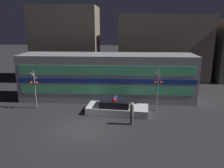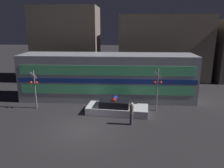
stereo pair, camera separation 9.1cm
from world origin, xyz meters
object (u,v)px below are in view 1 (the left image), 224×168
at_px(train, 107,77).
at_px(crossing_signal_near, 157,87).
at_px(pedestrian, 132,113).
at_px(police_car, 117,107).

xyz_separation_m(train, crossing_signal_near, (4.02, -2.77, -0.12)).
bearing_deg(crossing_signal_near, pedestrian, -128.12).
bearing_deg(police_car, pedestrian, -56.06).
distance_m(train, pedestrian, 5.83).
distance_m(train, police_car, 3.84).
distance_m(train, crossing_signal_near, 4.88).
height_order(train, pedestrian, train).
bearing_deg(police_car, crossing_signal_near, 17.00).
xyz_separation_m(train, pedestrian, (2.00, -5.34, -1.21)).
height_order(police_car, crossing_signal_near, crossing_signal_near).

